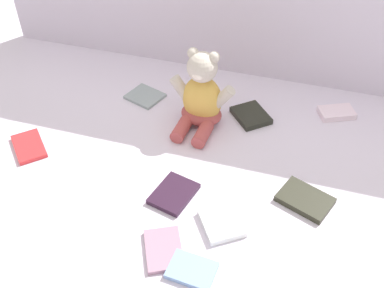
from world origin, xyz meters
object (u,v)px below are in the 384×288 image
book_case_1 (251,115)px  book_case_4 (145,96)px  book_case_0 (174,194)px  book_case_3 (222,223)px  book_case_5 (305,200)px  teddy_bear (201,98)px  book_case_7 (29,146)px  book_case_6 (165,250)px  book_case_2 (336,113)px  book_case_8 (192,270)px

book_case_1 → book_case_4: bearing=139.0°
book_case_0 → book_case_3: (0.15, -0.06, 0.00)m
book_case_1 → book_case_5: same height
teddy_bear → book_case_7: (-0.47, -0.27, -0.09)m
book_case_4 → book_case_6: 0.64m
book_case_3 → book_case_5: same height
book_case_2 → book_case_4: 0.65m
book_case_0 → book_case_5: size_ratio=0.92×
book_case_4 → book_case_6: book_case_6 is taller
book_case_8 → book_case_4: bearing=34.6°
teddy_bear → book_case_4: (-0.22, 0.07, -0.09)m
book_case_4 → book_case_8: book_case_8 is taller
book_case_5 → book_case_8: size_ratio=1.25×
teddy_bear → book_case_2: bearing=25.1°
book_case_1 → book_case_2: (0.27, 0.10, 0.00)m
teddy_bear → book_case_4: 0.25m
book_case_4 → book_case_8: 0.71m
book_case_1 → book_case_5: bearing=-96.6°
book_case_0 → book_case_8: (0.12, -0.21, -0.00)m
book_case_0 → book_case_5: 0.36m
book_case_0 → book_case_6: 0.18m
book_case_0 → book_case_2: book_case_2 is taller
book_case_0 → book_case_7: size_ratio=0.94×
book_case_6 → teddy_bear: bearing=-110.2°
book_case_0 → book_case_8: same height
book_case_8 → book_case_3: bearing=-8.0°
book_case_2 → book_case_7: book_case_2 is taller
book_case_5 → book_case_6: 0.40m
book_case_5 → book_case_6: (-0.31, -0.26, -0.00)m
book_case_5 → book_case_8: bearing=-16.2°
book_case_1 → book_case_2: 0.28m
book_case_6 → book_case_8: bearing=129.5°
book_case_1 → book_case_4: (-0.37, 0.00, -0.00)m
book_case_7 → book_case_5: bearing=137.7°
book_case_1 → book_case_6: book_case_1 is taller
book_case_4 → book_case_1: bearing=108.8°
book_case_4 → book_case_5: (0.59, -0.32, 0.00)m
book_case_0 → book_case_2: size_ratio=1.12×
book_case_6 → book_case_7: 0.57m
book_case_1 → book_case_4: book_case_1 is taller
book_case_4 → book_case_3: bearing=59.6°
teddy_bear → book_case_8: teddy_bear is taller
teddy_bear → book_case_3: teddy_bear is taller
book_case_6 → book_case_7: bearing=-50.4°
teddy_bear → book_case_3: 0.43m
book_case_6 → book_case_7: same height
book_case_1 → book_case_7: book_case_1 is taller
book_case_7 → book_case_8: size_ratio=1.23×
book_case_1 → book_case_3: same height
teddy_bear → book_case_0: teddy_bear is taller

